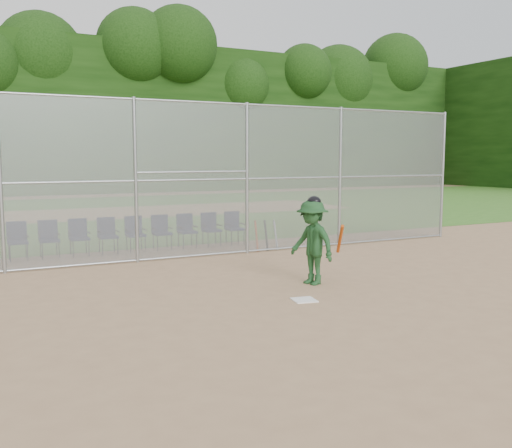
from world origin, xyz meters
name	(u,v)px	position (x,y,z in m)	size (l,w,h in m)	color
ground	(317,297)	(0.00, 0.00, 0.00)	(100.00, 100.00, 0.00)	tan
grass_strip	(105,213)	(0.00, 18.00, 0.01)	(100.00, 100.00, 0.00)	#386E21
dirt_patch_far	(105,213)	(0.00, 18.00, 0.01)	(24.00, 24.00, 0.00)	tan
backstop_fence	(212,177)	(0.00, 5.00, 2.07)	(16.09, 0.09, 4.00)	gray
treeline	(92,97)	(0.00, 20.00, 5.50)	(81.00, 60.00, 11.00)	black
home_plate	(304,300)	(-0.35, -0.09, 0.01)	(0.41, 0.41, 0.02)	white
batter_at_plate	(312,242)	(0.50, 0.98, 0.87)	(1.01, 1.31, 1.80)	#1C4620
water_cooler	(318,238)	(3.50, 5.34, 0.20)	(0.31, 0.31, 0.39)	white
spare_bats	(266,235)	(1.65, 5.14, 0.42)	(0.66, 0.28, 0.85)	#D84C14
chair_1	(18,241)	(-4.59, 6.61, 0.48)	(0.54, 0.52, 0.96)	#101A3B
chair_2	(49,239)	(-3.84, 6.61, 0.48)	(0.54, 0.52, 0.96)	#101A3B
chair_3	(79,238)	(-3.10, 6.61, 0.48)	(0.54, 0.52, 0.96)	#101A3B
chair_4	(108,236)	(-2.35, 6.61, 0.48)	(0.54, 0.52, 0.96)	#101A3B
chair_5	(136,234)	(-1.60, 6.61, 0.48)	(0.54, 0.52, 0.96)	#101A3B
chair_6	(162,233)	(-0.85, 6.61, 0.48)	(0.54, 0.52, 0.96)	#101A3B
chair_7	(187,231)	(-0.11, 6.61, 0.48)	(0.54, 0.52, 0.96)	#101A3B
chair_8	(212,230)	(0.64, 6.61, 0.48)	(0.54, 0.52, 0.96)	#101A3B
chair_9	(235,228)	(1.39, 6.61, 0.48)	(0.54, 0.52, 0.96)	#101A3B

